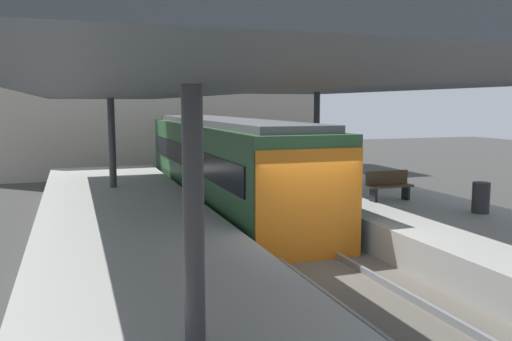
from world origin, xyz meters
TOP-DOWN VIEW (x-y plane):
  - ground_plane at (0.00, 0.00)m, footprint 80.00×80.00m
  - platform_left at (-3.80, 0.00)m, footprint 4.40×28.00m
  - platform_right at (3.80, 0.00)m, footprint 4.40×28.00m
  - track_ballast at (0.00, 0.00)m, footprint 3.20×28.00m
  - rail_near_side at (-0.72, 0.00)m, footprint 0.08×28.00m
  - rail_far_side at (0.72, 0.00)m, footprint 0.08×28.00m
  - commuter_train at (0.00, 7.27)m, footprint 2.78×14.36m
  - canopy_left at (-3.80, 1.40)m, footprint 4.18×21.00m
  - canopy_right at (3.80, 1.40)m, footprint 4.18×21.00m
  - platform_bench at (3.65, 2.51)m, footprint 1.40×0.41m
  - litter_bin at (4.87, 0.15)m, footprint 0.44×0.44m
  - passenger_near_bench at (3.13, 3.71)m, footprint 0.36×0.36m
  - station_building_backdrop at (-0.75, 20.00)m, footprint 18.00×6.00m

SIDE VIEW (x-z plane):
  - ground_plane at x=0.00m, z-range 0.00..0.00m
  - track_ballast at x=0.00m, z-range 0.00..0.20m
  - rail_near_side at x=-0.72m, z-range 0.20..0.34m
  - rail_far_side at x=0.72m, z-range 0.20..0.34m
  - platform_left at x=-3.80m, z-range 0.00..1.00m
  - platform_right at x=3.80m, z-range 0.00..1.00m
  - litter_bin at x=4.87m, z-range 1.00..1.80m
  - platform_bench at x=3.65m, z-range 1.03..1.89m
  - commuter_train at x=0.00m, z-range 0.18..3.28m
  - passenger_near_bench at x=3.13m, z-range 1.03..2.67m
  - canopy_left at x=-3.80m, z-range 2.47..5.64m
  - canopy_right at x=3.80m, z-range 2.59..6.01m
  - station_building_backdrop at x=-0.75m, z-range 0.00..11.00m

